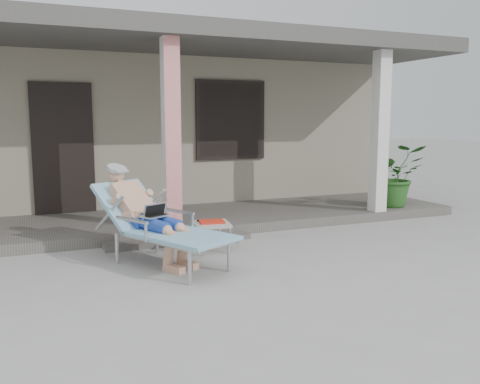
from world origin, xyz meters
name	(u,v)px	position (x,y,z in m)	size (l,w,h in m)	color
ground	(229,284)	(0.00, 0.00, 0.00)	(60.00, 60.00, 0.00)	#9E9E99
house	(118,119)	(0.00, 6.50, 1.67)	(10.40, 5.40, 3.30)	gray
porch_deck	(159,222)	(0.00, 3.00, 0.07)	(10.00, 2.00, 0.15)	#605B56
porch_overhang	(155,43)	(0.00, 2.95, 2.79)	(10.00, 2.30, 2.85)	silver
porch_step	(179,241)	(0.00, 1.85, 0.04)	(2.00, 0.30, 0.07)	#605B56
lounger	(152,200)	(-0.53, 1.06, 0.75)	(1.45, 1.92, 1.22)	#B7B7BC
side_table	(212,225)	(0.27, 1.29, 0.33)	(0.51, 0.51, 0.40)	#ADADA8
potted_palm	(394,175)	(4.08, 2.44, 0.69)	(0.98, 0.85, 1.09)	#26591E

